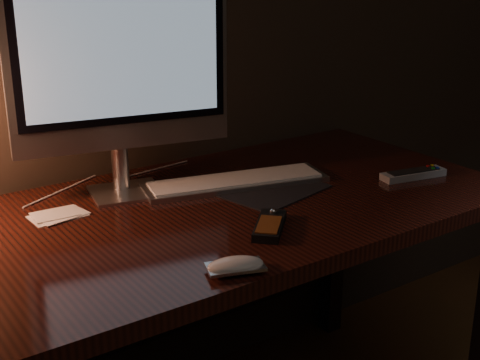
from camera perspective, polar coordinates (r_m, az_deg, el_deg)
desk at (r=1.71m, az=-4.62°, el=-5.81°), size 1.60×0.75×0.75m
monitor at (r=1.64m, az=-10.19°, el=9.80°), size 0.53×0.19×0.56m
keyboard at (r=1.77m, az=-0.40°, el=-0.11°), size 0.51×0.25×0.02m
mousepad at (r=1.73m, az=2.58°, el=-0.80°), size 0.30×0.27×0.00m
mouse at (r=1.30m, az=-0.39°, el=-7.48°), size 0.12×0.09×0.02m
media_remote at (r=1.49m, az=2.56°, el=-3.87°), size 0.15×0.15×0.03m
tv_remote at (r=1.88m, az=14.57°, el=0.50°), size 0.19×0.08×0.02m
papers at (r=1.62m, az=-15.29°, el=-2.91°), size 0.13×0.09×0.01m
cable at (r=1.83m, az=-11.04°, el=-0.09°), size 0.50×0.15×0.00m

